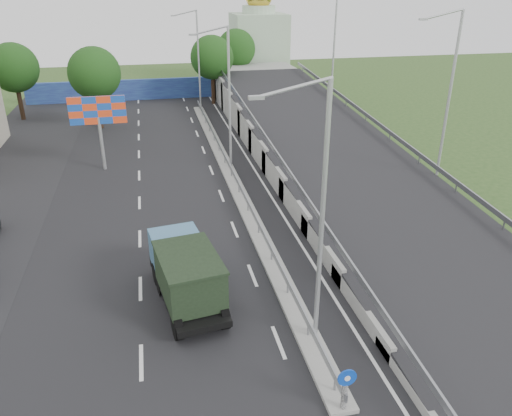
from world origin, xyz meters
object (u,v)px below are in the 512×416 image
object	(u,v)px
sign_bollard	(345,389)
lamp_post_near	(318,206)
billboard	(98,115)
dump_truck	(185,272)
lamp_post_mid	(227,92)
lamp_post_far	(197,54)
church	(259,43)

from	to	relation	value
sign_bollard	lamp_post_near	world-z (taller)	lamp_post_near
billboard	dump_truck	world-z (taller)	billboard
lamp_post_mid	lamp_post_far	size ratio (longest dim) A/B	1.00
church	lamp_post_near	bearing A→B (deg)	-100.38
lamp_post_mid	dump_truck	distance (m)	17.51
lamp_post_near	lamp_post_mid	distance (m)	20.00
church	billboard	world-z (taller)	church
church	billboard	xyz separation A→B (m)	(-19.00, -32.00, -1.12)
dump_truck	lamp_post_far	bearing A→B (deg)	74.25
lamp_post_near	church	bearing A→B (deg)	79.62
lamp_post_near	church	distance (m)	54.90
lamp_post_far	church	bearing A→B (deg)	54.76
billboard	church	bearing A→B (deg)	59.30
billboard	sign_bollard	bearing A→B (deg)	-70.79
lamp_post_mid	dump_truck	bearing A→B (deg)	-105.59
billboard	dump_truck	xyz separation A→B (m)	(4.55, -18.35, -2.70)
lamp_post_far	billboard	world-z (taller)	lamp_post_far
lamp_post_mid	lamp_post_far	xyz separation A→B (m)	(0.00, 20.00, 0.00)
lamp_post_mid	church	distance (m)	35.41
church	billboard	distance (m)	37.23
lamp_post_near	billboard	xyz separation A→B (m)	(-9.11, 22.00, -1.62)
lamp_post_near	dump_truck	xyz separation A→B (m)	(-4.56, 3.65, -4.32)
sign_bollard	church	size ratio (longest dim) A/B	0.12
sign_bollard	church	xyz separation A→B (m)	(10.00, 57.83, 4.28)
sign_bollard	lamp_post_near	xyz separation A→B (m)	(0.11, 3.83, 4.77)
lamp_post_near	lamp_post_mid	world-z (taller)	same
billboard	lamp_post_far	bearing A→B (deg)	63.16
sign_bollard	billboard	size ratio (longest dim) A/B	0.30
sign_bollard	church	distance (m)	58.84
church	billboard	size ratio (longest dim) A/B	2.51
lamp_post_far	billboard	size ratio (longest dim) A/B	1.83
lamp_post_mid	dump_truck	world-z (taller)	lamp_post_mid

